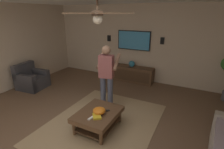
# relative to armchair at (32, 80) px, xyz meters

# --- Properties ---
(ground_plane) EXTENTS (8.71, 8.71, 0.00)m
(ground_plane) POSITION_rel_armchair_xyz_m (-1.24, -2.85, -0.28)
(ground_plane) COLOR brown
(wall_back_tv) EXTENTS (0.10, 6.91, 2.68)m
(wall_back_tv) POSITION_rel_armchair_xyz_m (2.44, -2.85, 1.06)
(wall_back_tv) COLOR #C6B299
(wall_back_tv) RESTS_ON ground
(area_rug) EXTENTS (2.86, 2.27, 0.01)m
(area_rug) POSITION_rel_armchair_xyz_m (-0.66, -3.13, -0.27)
(area_rug) COLOR #9E8460
(area_rug) RESTS_ON ground
(armchair) EXTENTS (0.88, 0.89, 0.82)m
(armchair) POSITION_rel_armchair_xyz_m (0.00, 0.00, 0.00)
(armchair) COLOR #38383D
(armchair) RESTS_ON ground
(coffee_table) EXTENTS (1.00, 0.80, 0.40)m
(coffee_table) POSITION_rel_armchair_xyz_m (-0.86, -3.13, 0.02)
(coffee_table) COLOR #513823
(coffee_table) RESTS_ON ground
(media_console) EXTENTS (0.45, 1.70, 0.55)m
(media_console) POSITION_rel_armchair_xyz_m (2.11, -2.68, -0.00)
(media_console) COLOR #513823
(media_console) RESTS_ON ground
(tv) EXTENTS (0.05, 1.21, 0.68)m
(tv) POSITION_rel_armchair_xyz_m (2.35, -2.68, 1.18)
(tv) COLOR black
(person_standing) EXTENTS (0.60, 0.61, 1.64)m
(person_standing) POSITION_rel_armchair_xyz_m (0.11, -2.81, 0.65)
(person_standing) COLOR #4C5166
(person_standing) RESTS_ON ground
(bowl) EXTENTS (0.27, 0.27, 0.12)m
(bowl) POSITION_rel_armchair_xyz_m (-0.88, -3.18, 0.18)
(bowl) COLOR orange
(bowl) RESTS_ON coffee_table
(remote_white) EXTENTS (0.15, 0.06, 0.02)m
(remote_white) POSITION_rel_armchair_xyz_m (-1.13, -3.13, 0.13)
(remote_white) COLOR white
(remote_white) RESTS_ON coffee_table
(remote_black) EXTENTS (0.13, 0.14, 0.02)m
(remote_black) POSITION_rel_armchair_xyz_m (-0.75, -3.27, 0.13)
(remote_black) COLOR black
(remote_black) RESTS_ON coffee_table
(book) EXTENTS (0.27, 0.26, 0.04)m
(book) POSITION_rel_armchair_xyz_m (-1.02, -3.21, 0.14)
(book) COLOR gold
(book) RESTS_ON coffee_table
(vase_round) EXTENTS (0.22, 0.22, 0.22)m
(vase_round) POSITION_rel_armchair_xyz_m (2.10, -2.73, 0.38)
(vase_round) COLOR teal
(vase_round) RESTS_ON media_console
(wall_speaker_left) EXTENTS (0.06, 0.12, 0.22)m
(wall_speaker_left) POSITION_rel_armchair_xyz_m (2.36, -3.67, 1.23)
(wall_speaker_left) COLOR black
(wall_speaker_right) EXTENTS (0.06, 0.12, 0.22)m
(wall_speaker_right) POSITION_rel_armchair_xyz_m (2.36, -1.67, 1.18)
(wall_speaker_right) COLOR black
(ceiling_fan) EXTENTS (1.16, 1.18, 0.46)m
(ceiling_fan) POSITION_rel_armchair_xyz_m (-0.97, -3.24, 2.08)
(ceiling_fan) COLOR #4C3828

